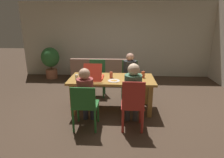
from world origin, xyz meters
TOP-DOWN VIEW (x-y plane):
  - ground_plane at (0.00, 0.00)m, footprint 20.00×20.00m
  - back_wall at (0.00, 2.93)m, footprint 6.84×0.12m
  - dining_table at (0.00, 0.00)m, footprint 1.87×0.90m
  - chair_0 at (0.43, -0.88)m, footprint 0.42×0.43m
  - person_0 at (0.43, -0.74)m, footprint 0.32×0.48m
  - chair_1 at (-0.44, -0.90)m, footprint 0.46×0.46m
  - person_1 at (-0.44, -0.74)m, footprint 0.31×0.51m
  - chair_2 at (0.43, 0.89)m, footprint 0.44×0.38m
  - person_2 at (0.43, 0.75)m, footprint 0.34×0.49m
  - chair_3 at (-0.44, 0.88)m, footprint 0.45×0.39m
  - pizza_box_0 at (-0.38, -0.05)m, footprint 0.39×0.58m
  - plate_0 at (0.06, -0.22)m, footprint 0.25×0.25m
  - plate_1 at (0.46, -0.16)m, footprint 0.23×0.23m
  - drinking_glass_0 at (0.70, 0.07)m, footprint 0.07×0.07m
  - drinking_glass_1 at (-0.01, 0.01)m, footprint 0.07×0.07m
  - drinking_glass_2 at (-0.75, -0.16)m, footprint 0.07×0.07m
  - drinking_glass_3 at (0.45, 0.10)m, footprint 0.08×0.08m
  - couch at (-0.49, 2.21)m, footprint 1.88×0.89m
  - potted_plant at (-2.28, 2.41)m, footprint 0.62×0.62m

SIDE VIEW (x-z plane):
  - ground_plane at x=0.00m, z-range 0.00..0.00m
  - couch at x=-0.49m, z-range -0.12..0.69m
  - chair_1 at x=-0.44m, z-range 0.06..0.94m
  - chair_0 at x=0.43m, z-range 0.02..1.00m
  - chair_3 at x=-0.44m, z-range 0.03..1.00m
  - chair_2 at x=0.43m, z-range 0.06..1.03m
  - dining_table at x=0.00m, z-range 0.27..1.02m
  - potted_plant at x=-2.28m, z-range 0.11..1.21m
  - person_1 at x=-0.44m, z-range 0.10..1.27m
  - person_2 at x=0.43m, z-range 0.11..1.30m
  - person_0 at x=0.43m, z-range 0.11..1.37m
  - plate_0 at x=0.06m, z-range 0.75..0.77m
  - plate_1 at x=0.46m, z-range 0.75..0.77m
  - pizza_box_0 at x=-0.38m, z-range 0.62..0.98m
  - drinking_glass_2 at x=-0.75m, z-range 0.75..0.86m
  - drinking_glass_1 at x=-0.01m, z-range 0.75..0.89m
  - drinking_glass_0 at x=0.70m, z-range 0.75..0.89m
  - drinking_glass_3 at x=0.45m, z-range 0.75..0.89m
  - back_wall at x=0.00m, z-range 0.00..2.63m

